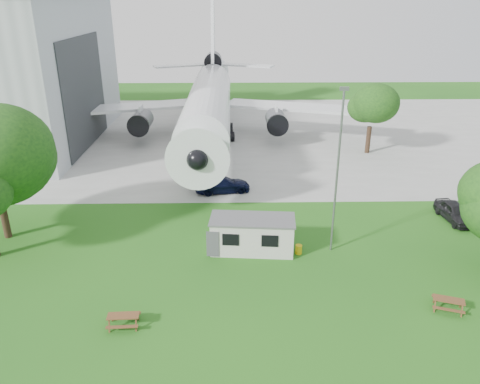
{
  "coord_description": "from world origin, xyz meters",
  "views": [
    {
      "loc": [
        0.8,
        -24.3,
        17.54
      ],
      "look_at": [
        1.43,
        8.0,
        4.0
      ],
      "focal_mm": 35.0,
      "sensor_mm": 36.0,
      "label": 1
    }
  ],
  "objects_px": {
    "airliner": "(209,100)",
    "picnic_west": "(124,326)",
    "site_cabin": "(252,234)",
    "picnic_east": "(447,310)"
  },
  "relations": [
    {
      "from": "airliner",
      "to": "picnic_west",
      "type": "relative_size",
      "value": 26.52
    },
    {
      "from": "site_cabin",
      "to": "airliner",
      "type": "bearing_deg",
      "value": 98.31
    },
    {
      "from": "airliner",
      "to": "site_cabin",
      "type": "xyz_separation_m",
      "value": [
        4.32,
        -29.57,
        -3.96
      ]
    },
    {
      "from": "site_cabin",
      "to": "picnic_west",
      "type": "xyz_separation_m",
      "value": [
        -7.77,
        -8.62,
        -1.31
      ]
    },
    {
      "from": "picnic_west",
      "to": "picnic_east",
      "type": "xyz_separation_m",
      "value": [
        19.26,
        1.15,
        0.0
      ]
    },
    {
      "from": "airliner",
      "to": "picnic_west",
      "type": "distance_m",
      "value": 38.7
    },
    {
      "from": "site_cabin",
      "to": "picnic_west",
      "type": "height_order",
      "value": "site_cabin"
    },
    {
      "from": "site_cabin",
      "to": "picnic_west",
      "type": "relative_size",
      "value": 3.81
    },
    {
      "from": "airliner",
      "to": "site_cabin",
      "type": "bearing_deg",
      "value": -81.69
    },
    {
      "from": "picnic_east",
      "to": "airliner",
      "type": "bearing_deg",
      "value": 132.62
    }
  ]
}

